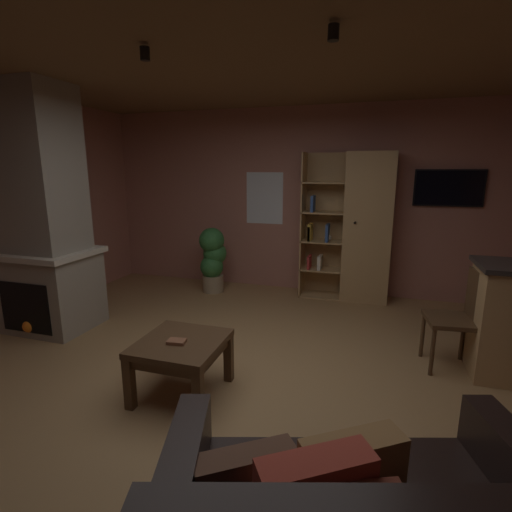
% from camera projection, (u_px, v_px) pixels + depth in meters
% --- Properties ---
extents(floor, '(6.13, 5.75, 0.02)m').
position_uv_depth(floor, '(242.00, 389.00, 3.23)').
color(floor, '#A37A4C').
rests_on(floor, ground).
extents(wall_back, '(6.25, 0.06, 2.66)m').
position_uv_depth(wall_back, '(306.00, 201.00, 5.64)').
color(wall_back, '#AD7060').
rests_on(wall_back, ground).
extents(ceiling, '(6.13, 5.75, 0.02)m').
position_uv_depth(ceiling, '(239.00, 38.00, 2.64)').
color(ceiling, brown).
extents(window_pane_back, '(0.57, 0.01, 0.77)m').
position_uv_depth(window_pane_back, '(265.00, 198.00, 5.78)').
color(window_pane_back, white).
extents(stone_fireplace, '(1.00, 0.82, 2.66)m').
position_uv_depth(stone_fireplace, '(43.00, 224.00, 4.23)').
color(stone_fireplace, gray).
rests_on(stone_fireplace, ground).
extents(bookshelf_cabinet, '(1.20, 0.41, 2.02)m').
position_uv_depth(bookshelf_cabinet, '(361.00, 229.00, 5.23)').
color(bookshelf_cabinet, tan).
rests_on(bookshelf_cabinet, ground).
extents(coffee_table, '(0.65, 0.68, 0.47)m').
position_uv_depth(coffee_table, '(181.00, 351.00, 3.07)').
color(coffee_table, '#4C331E').
rests_on(coffee_table, ground).
extents(table_book_0, '(0.15, 0.11, 0.03)m').
position_uv_depth(table_book_0, '(177.00, 342.00, 3.00)').
color(table_book_0, brown).
rests_on(table_book_0, coffee_table).
extents(dining_chair, '(0.47, 0.47, 0.92)m').
position_uv_depth(dining_chair, '(461.00, 314.00, 3.44)').
color(dining_chair, '#4C331E').
rests_on(dining_chair, ground).
extents(potted_floor_plant, '(0.39, 0.41, 0.96)m').
position_uv_depth(potted_floor_plant, '(213.00, 257.00, 5.67)').
color(potted_floor_plant, '#9E896B').
rests_on(potted_floor_plant, ground).
extents(wall_mounted_tv, '(0.84, 0.06, 0.48)m').
position_uv_depth(wall_mounted_tv, '(449.00, 188.00, 4.99)').
color(wall_mounted_tv, black).
extents(track_light_spot_1, '(0.07, 0.07, 0.09)m').
position_uv_depth(track_light_spot_1, '(145.00, 54.00, 2.73)').
color(track_light_spot_1, black).
extents(track_light_spot_2, '(0.07, 0.07, 0.09)m').
position_uv_depth(track_light_spot_2, '(333.00, 33.00, 2.31)').
color(track_light_spot_2, black).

